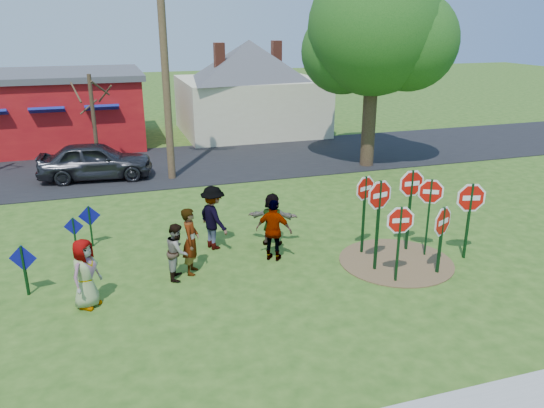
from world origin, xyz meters
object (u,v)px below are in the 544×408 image
Objects in this scene: person_a at (85,274)px; person_b at (191,241)px; stop_sign_b at (365,195)px; suv at (96,161)px; leafy_tree at (377,35)px; stop_sign_d at (411,190)px; utility_pole at (164,51)px; stop_sign_a at (400,227)px; stop_sign_c at (430,200)px.

person_b is (2.66, 1.02, 0.06)m from person_a.
suv is (-7.34, 10.31, -0.95)m from stop_sign_b.
leafy_tree reaches higher than person_a.
person_a is (-7.61, -0.77, -0.93)m from stop_sign_b.
utility_pole reaches higher than stop_sign_d.
leafy_tree is (4.88, 8.86, 4.06)m from stop_sign_b.
leafy_tree reaches higher than suv.
stop_sign_b is at bearing -118.86° from leafy_tree.
utility_pole is 1.11× the size of leafy_tree.
stop_sign_a is 7.75m from person_a.
utility_pole reaches higher than person_b.
person_a is at bearing -177.51° from stop_sign_a.
stop_sign_c reaches higher than suv.
stop_sign_a reaches higher than person_b.
stop_sign_d is at bearing -111.22° from leafy_tree.
utility_pole is at bearing 176.26° from leafy_tree.
stop_sign_c is 0.94× the size of stop_sign_d.
stop_sign_b is 0.53× the size of suv.
leafy_tree is (9.15, -0.60, 0.52)m from utility_pole.
stop_sign_b is 1.34× the size of person_b.
stop_sign_d reaches higher than suv.
utility_pole reaches higher than stop_sign_b.
stop_sign_c is 0.27× the size of leafy_tree.
leafy_tree is at bearing -3.74° from utility_pole.
stop_sign_a is 1.19× the size of person_b.
leafy_tree is at bearing 99.28° from stop_sign_c.
stop_sign_a is at bearing -127.60° from stop_sign_d.
stop_sign_a is at bearing -143.30° from suv.
utility_pole is (3.35, 10.23, 4.46)m from person_a.
stop_sign_d is at bearing -48.48° from person_a.
utility_pole reaches higher than stop_sign_c.
stop_sign_d is at bearing 149.25° from stop_sign_c.
leafy_tree is at bearing -14.46° from person_a.
utility_pole is at bearing 148.10° from stop_sign_c.
person_b is at bearing -31.14° from person_a.
suv is at bearing 36.48° from person_a.
stop_sign_c is 1.32× the size of person_b.
stop_sign_b is 10.96m from utility_pole.
stop_sign_a is at bearing -93.57° from person_b.
person_b is 10.23m from utility_pole.
suv is at bearing 131.95° from stop_sign_a.
suv is at bearing 157.07° from stop_sign_c.
stop_sign_a is 0.91× the size of stop_sign_c.
leafy_tree is (9.84, 8.61, 4.92)m from person_b.
stop_sign_c is at bearing 46.61° from stop_sign_a.
leafy_tree reaches higher than person_b.
stop_sign_b reaches higher than suv.
stop_sign_d reaches higher than stop_sign_a.
stop_sign_b is at bearing 172.00° from stop_sign_d.
stop_sign_a reaches higher than person_a.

